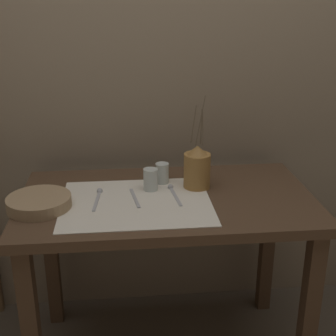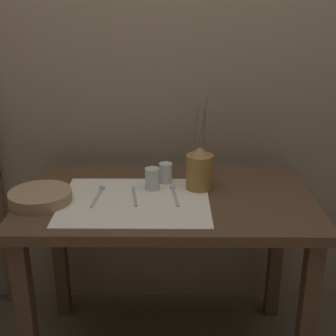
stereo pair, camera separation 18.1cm
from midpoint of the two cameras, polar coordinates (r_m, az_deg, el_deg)
stone_wall_back at (r=2.15m, az=-3.76°, el=12.04°), size 7.00×0.06×2.40m
wooden_table at (r=1.90m, az=-2.86°, el=-6.75°), size 1.16×0.66×0.76m
linen_cloth at (r=1.81m, az=-6.75°, el=-4.27°), size 0.57×0.46×0.00m
pitcher_with_flowers at (r=1.90m, az=0.86°, el=-0.07°), size 0.11×0.11×0.39m
wooden_bowl at (r=1.84m, az=-18.20°, el=-4.07°), size 0.24×0.24×0.05m
glass_tumbler_near at (r=1.89m, az=-4.87°, el=-1.45°), size 0.06×0.06×0.09m
glass_tumbler_far at (r=1.96m, az=-3.35°, el=-0.68°), size 0.06×0.06×0.09m
spoon_inner at (r=1.88m, az=-11.20°, el=-3.27°), size 0.03×0.19×0.02m
knife_center at (r=1.84m, az=-6.89°, el=-3.71°), size 0.04×0.18×0.00m
spoon_outer at (r=1.89m, az=-2.20°, el=-2.81°), size 0.04×0.19×0.02m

